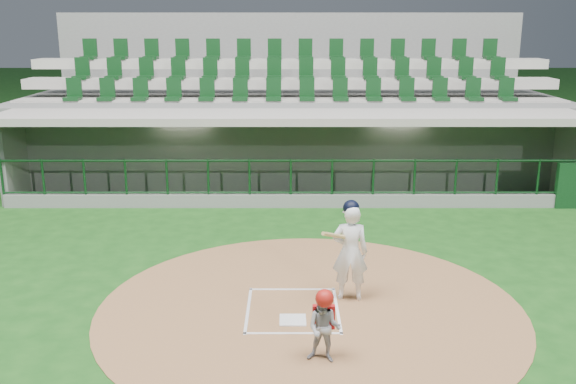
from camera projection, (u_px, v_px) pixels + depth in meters
name	position (u px, v px, depth m)	size (l,w,h in m)	color
ground	(292.00, 303.00, 11.07)	(120.00, 120.00, 0.00)	#144212
dirt_circle	(310.00, 308.00, 10.88)	(7.20, 7.20, 0.01)	brown
home_plate	(293.00, 320.00, 10.39)	(0.43, 0.43, 0.02)	silver
batter_box_chalk	(293.00, 310.00, 10.78)	(1.55, 1.80, 0.01)	silver
dugout_structure	(296.00, 157.00, 18.39)	(16.40, 3.70, 3.00)	slate
seating_deck	(290.00, 124.00, 21.25)	(17.00, 6.72, 5.15)	slate
batter	(350.00, 250.00, 11.01)	(0.86, 0.87, 1.79)	white
catcher	(324.00, 325.00, 9.04)	(0.57, 0.49, 1.09)	#97979D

